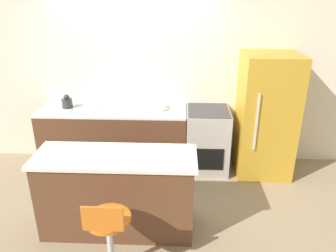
{
  "coord_description": "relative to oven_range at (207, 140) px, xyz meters",
  "views": [
    {
      "loc": [
        0.66,
        -4.02,
        2.51
      ],
      "look_at": [
        0.51,
        -0.34,
        0.97
      ],
      "focal_mm": 35.0,
      "sensor_mm": 36.0,
      "label": 1
    }
  ],
  "objects": [
    {
      "name": "refrigerator",
      "position": [
        0.8,
        -0.03,
        0.4
      ],
      "size": [
        0.75,
        0.74,
        1.73
      ],
      "color": "gold",
      "rests_on": "ground_plane"
    },
    {
      "name": "kitchen_island",
      "position": [
        -1.07,
        -1.39,
        -0.0
      ],
      "size": [
        1.7,
        0.6,
        0.92
      ],
      "color": "brown",
      "rests_on": "ground_plane"
    },
    {
      "name": "mixing_bowl",
      "position": [
        -0.68,
        0.04,
        0.5
      ],
      "size": [
        0.23,
        0.23,
        0.07
      ],
      "color": "white",
      "rests_on": "back_counter"
    },
    {
      "name": "stool_chair",
      "position": [
        -1.03,
        -2.03,
        -0.02
      ],
      "size": [
        0.41,
        0.41,
        0.86
      ],
      "color": "#B7B7BC",
      "rests_on": "ground_plane"
    },
    {
      "name": "kettle",
      "position": [
        -2.03,
        0.04,
        0.54
      ],
      "size": [
        0.15,
        0.15,
        0.19
      ],
      "color": "#333338",
      "rests_on": "back_counter"
    },
    {
      "name": "back_counter",
      "position": [
        -1.37,
        0.0,
        -0.0
      ],
      "size": [
        2.1,
        0.66,
        0.93
      ],
      "color": "brown",
      "rests_on": "ground_plane"
    },
    {
      "name": "oven_range",
      "position": [
        0.0,
        0.0,
        0.0
      ],
      "size": [
        0.61,
        0.67,
        0.93
      ],
      "color": "#B7B2A8",
      "rests_on": "ground_plane"
    },
    {
      "name": "wall_back",
      "position": [
        -1.05,
        0.36,
        0.84
      ],
      "size": [
        8.0,
        0.06,
        2.6
      ],
      "color": "silver",
      "rests_on": "ground_plane"
    },
    {
      "name": "ground_plane",
      "position": [
        -1.05,
        -0.35,
        -0.46
      ],
      "size": [
        14.0,
        14.0,
        0.0
      ],
      "primitive_type": "plane",
      "color": "#998466"
    }
  ]
}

